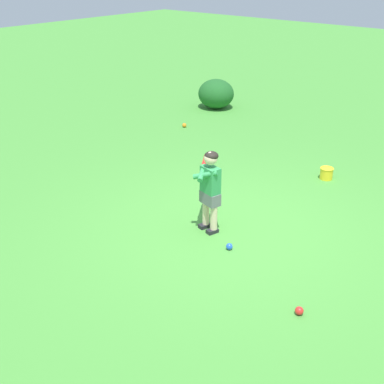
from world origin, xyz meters
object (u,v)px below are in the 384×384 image
object	(u,v)px
toy_bucket	(326,173)
play_ball_behind_batter	(299,311)
child_batter	(210,184)
play_ball_near_batter	(229,247)
play_ball_far_left	(184,125)

from	to	relation	value
toy_bucket	play_ball_behind_batter	bearing A→B (deg)	-157.18
child_batter	toy_bucket	bearing A→B (deg)	-9.00
play_ball_near_batter	play_ball_far_left	distance (m)	4.82
play_ball_near_batter	play_ball_far_left	bearing A→B (deg)	47.65
play_ball_far_left	play_ball_behind_batter	size ratio (longest dim) A/B	1.01
child_batter	play_ball_near_batter	size ratio (longest dim) A/B	13.34
child_batter	play_ball_far_left	world-z (taller)	child_batter
play_ball_near_batter	play_ball_behind_batter	xyz separation A→B (m)	(-0.54, -1.26, 0.00)
play_ball_near_batter	play_ball_behind_batter	size ratio (longest dim) A/B	0.92
play_ball_near_batter	toy_bucket	xyz separation A→B (m)	(2.72, 0.11, 0.06)
child_batter	play_ball_behind_batter	bearing A→B (deg)	-113.54
play_ball_near_batter	play_ball_behind_batter	world-z (taller)	play_ball_behind_batter
play_ball_near_batter	toy_bucket	distance (m)	2.72
play_ball_far_left	toy_bucket	distance (m)	3.50
play_ball_near_batter	play_ball_far_left	world-z (taller)	play_ball_far_left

